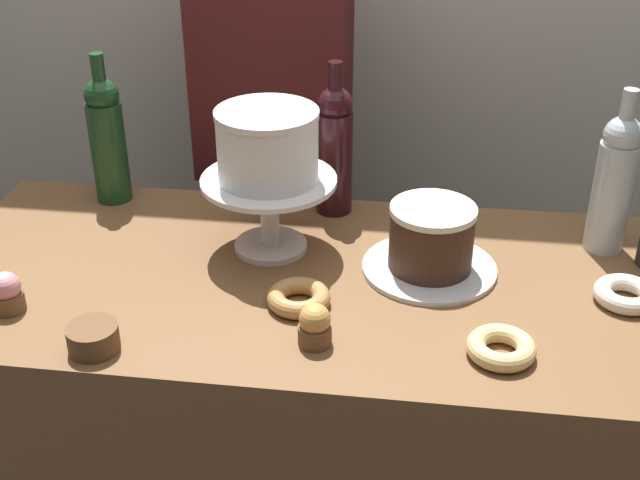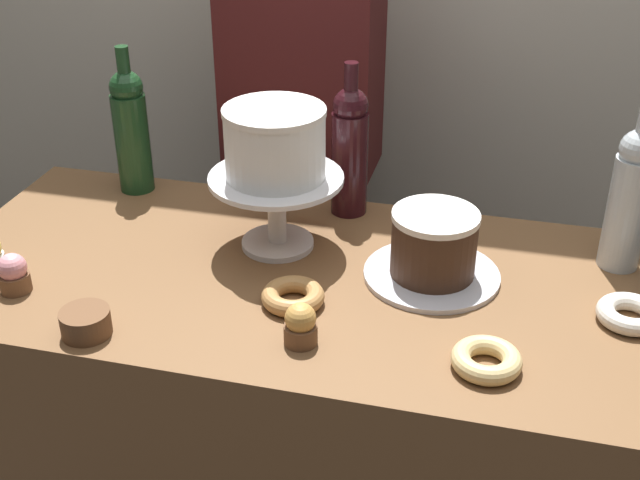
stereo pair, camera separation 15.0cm
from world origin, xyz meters
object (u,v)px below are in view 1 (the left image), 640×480
Objects in this scene: donut_maple at (299,298)px; donut_glazed at (501,348)px; wine_bottle_green at (107,137)px; cake_stand_pedestal at (269,201)px; white_layer_cake at (267,145)px; wine_bottle_clear at (614,181)px; cookie_stack at (93,338)px; cupcake_strawberry at (7,293)px; chocolate_round_cake at (432,237)px; wine_bottle_dark_red at (335,147)px; donut_sugar at (626,294)px; cupcake_caramel at (315,326)px; barista_figure at (276,170)px.

donut_maple is 1.00× the size of donut_glazed.
wine_bottle_green reaches higher than donut_maple.
white_layer_cake reaches higher than cake_stand_pedestal.
cookie_stack is at bearing -152.58° from wine_bottle_clear.
cookie_stack is at bearing -151.22° from donut_maple.
cake_stand_pedestal is 0.50m from cupcake_strawberry.
cupcake_strawberry is at bearing -162.29° from chocolate_round_cake.
wine_bottle_dark_red is 3.87× the size of cookie_stack.
wine_bottle_green is 2.91× the size of donut_glazed.
donut_sugar is 1.33× the size of cookie_stack.
wine_bottle_clear reaches higher than cupcake_caramel.
cupcake_caramel is (0.03, -0.48, -0.11)m from wine_bottle_dark_red.
wine_bottle_green reaches higher than cake_stand_pedestal.
wine_bottle_green is at bearing 162.89° from chocolate_round_cake.
chocolate_round_cake is 1.42× the size of donut_maple.
cupcake_strawberry is 0.21m from cookie_stack.
chocolate_round_cake is (0.31, -0.04, -0.03)m from cake_stand_pedestal.
chocolate_round_cake is 1.42× the size of donut_glazed.
wine_bottle_clear is 0.55m from wine_bottle_dark_red.
barista_figure reaches higher than wine_bottle_green.
donut_maple is at bearing -65.89° from cake_stand_pedestal.
cupcake_caramel is at bearing 10.20° from cookie_stack.
donut_sugar and donut_maple have the same top height.
cookie_stack is 0.05× the size of barista_figure.
barista_figure is at bearing 99.34° from cake_stand_pedestal.
barista_figure is at bearing 151.45° from wine_bottle_clear.
donut_sugar and donut_glazed have the same top height.
barista_figure is at bearing 141.30° from donut_sugar.
cupcake_strawberry is 0.66× the size of donut_maple.
cupcake_strawberry and cupcake_caramel have the same top height.
wine_bottle_dark_red is at bearing 93.08° from cupcake_caramel.
white_layer_cake is 1.71× the size of donut_glazed.
wine_bottle_clear is at bearing 27.42° from cookie_stack.
wine_bottle_green is at bearing 155.85° from cake_stand_pedestal.
cake_stand_pedestal is at bearing -172.07° from wine_bottle_clear.
chocolate_round_cake is 0.67m from barista_figure.
white_layer_cake is 0.53m from cupcake_strawberry.
chocolate_round_cake is 1.89× the size of cookie_stack.
white_layer_cake is (0.00, 0.00, 0.11)m from cake_stand_pedestal.
wine_bottle_clear is at bearing -9.45° from wine_bottle_dark_red.
white_layer_cake reaches higher than cupcake_strawberry.
wine_bottle_green is 0.70m from cupcake_caramel.
cupcake_caramel is (0.13, -0.30, -0.18)m from white_layer_cake.
wine_bottle_clear is 4.38× the size of cupcake_strawberry.
wine_bottle_dark_red reaches higher than donut_maple.
wine_bottle_clear is at bearing -28.55° from barista_figure.
wine_bottle_green is 0.20× the size of barista_figure.
white_layer_cake reaches higher than cookie_stack.
cake_stand_pedestal is 0.16× the size of barista_figure.
wine_bottle_dark_red is 2.91× the size of donut_sugar.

